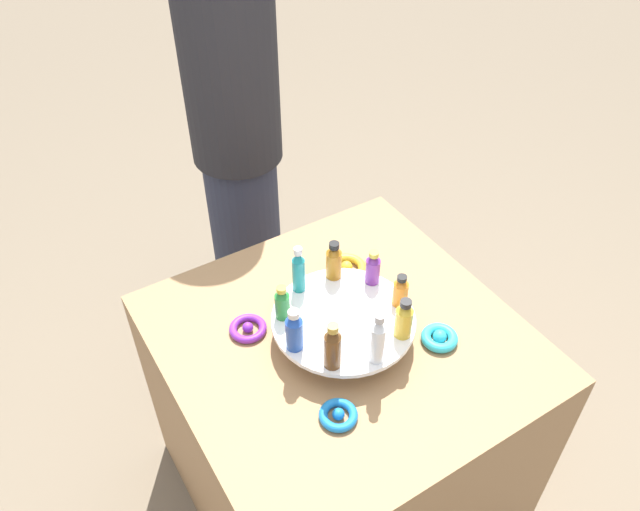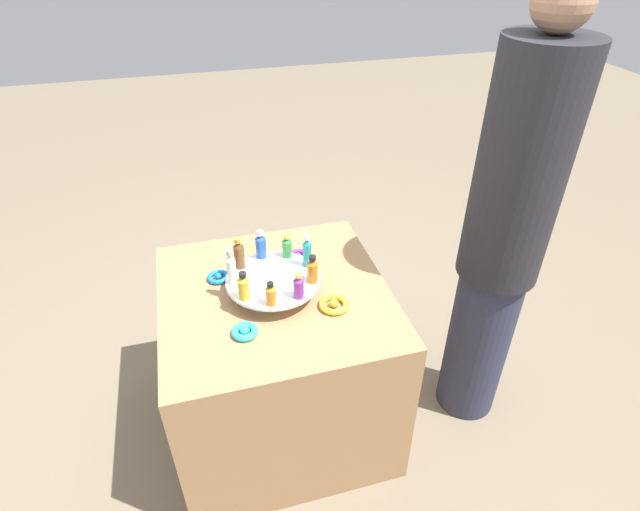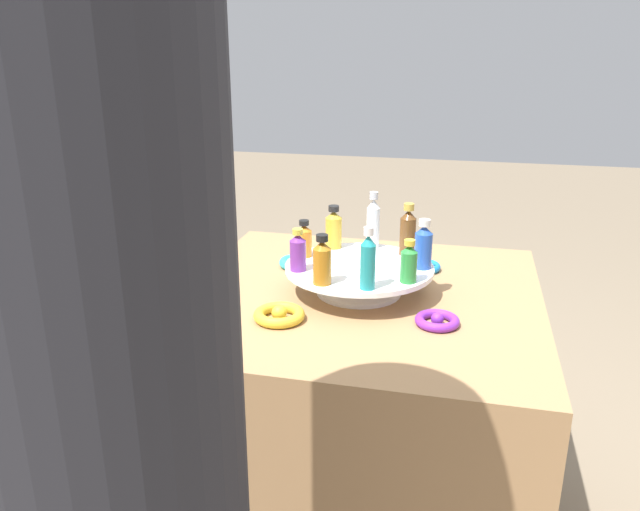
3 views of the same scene
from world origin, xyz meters
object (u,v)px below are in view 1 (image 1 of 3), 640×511
at_px(ribbon_bow_gold, 346,268).
at_px(bottle_purple, 373,268).
at_px(display_stand, 343,323).
at_px(bottle_gold, 404,319).
at_px(bottle_teal, 299,271).
at_px(ribbon_bow_purple, 248,328).
at_px(ribbon_bow_blue, 338,415).
at_px(person_figure, 234,115).
at_px(bottle_blue, 294,331).
at_px(bottle_orange, 400,291).
at_px(bottle_brown, 333,347).
at_px(bottle_green, 282,303).
at_px(ribbon_bow_teal, 439,338).
at_px(bottle_amber, 334,261).
at_px(bottle_clear, 378,340).

bearing_deg(ribbon_bow_gold, bottle_purple, 86.35).
bearing_deg(bottle_purple, display_stand, 26.70).
height_order(bottle_gold, bottle_teal, bottle_teal).
relative_size(ribbon_bow_gold, ribbon_bow_purple, 1.18).
relative_size(display_stand, bottle_purple, 3.54).
bearing_deg(ribbon_bow_blue, person_figure, -104.55).
xyz_separation_m(bottle_blue, person_figure, (-0.28, -0.87, 0.05)).
xyz_separation_m(bottle_orange, bottle_blue, (0.29, -0.02, 0.01)).
relative_size(display_stand, ribbon_bow_blue, 4.04).
height_order(bottle_brown, ribbon_bow_gold, bottle_brown).
height_order(bottle_green, ribbon_bow_teal, bottle_green).
height_order(bottle_gold, bottle_blue, bottle_blue).
relative_size(display_stand, bottle_orange, 3.84).
height_order(bottle_amber, ribbon_bow_purple, bottle_amber).
distance_m(display_stand, bottle_green, 0.16).
bearing_deg(display_stand, bottle_brown, 46.70).
relative_size(bottle_green, ribbon_bow_blue, 1.11).
xyz_separation_m(bottle_brown, ribbon_bow_purple, (0.09, -0.25, -0.12)).
bearing_deg(bottle_purple, bottle_blue, 16.70).
distance_m(bottle_orange, bottle_purple, 0.10).
bearing_deg(display_stand, ribbon_bow_gold, -125.78).
distance_m(bottle_orange, ribbon_bow_blue, 0.34).
bearing_deg(bottle_brown, bottle_amber, -123.30).
bearing_deg(bottle_teal, bottle_gold, 116.70).
bearing_deg(ribbon_bow_purple, ribbon_bow_teal, 144.22).
relative_size(bottle_orange, bottle_green, 0.95).
bearing_deg(bottle_green, bottle_gold, 136.70).
relative_size(bottle_amber, bottle_clear, 0.77).
xyz_separation_m(bottle_orange, ribbon_bow_blue, (0.28, 0.16, -0.10)).
xyz_separation_m(ribbon_bow_purple, ribbon_bow_teal, (-0.39, 0.28, 0.00)).
bearing_deg(bottle_clear, bottle_orange, -143.30).
xyz_separation_m(bottle_green, person_figure, (-0.25, -0.77, 0.06)).
bearing_deg(bottle_green, bottle_brown, 96.70).
bearing_deg(person_figure, ribbon_bow_purple, -15.71).
bearing_deg(display_stand, ribbon_bow_blue, 54.22).
bearing_deg(bottle_gold, person_figure, -92.62).
xyz_separation_m(bottle_blue, ribbon_bow_blue, (-0.01, 0.18, -0.11)).
bearing_deg(bottle_clear, bottle_teal, -83.30).
relative_size(display_stand, bottle_teal, 2.58).
xyz_separation_m(display_stand, bottle_purple, (-0.13, -0.07, 0.07)).
bearing_deg(ribbon_bow_teal, ribbon_bow_blue, 9.22).
bearing_deg(bottle_blue, ribbon_bow_purple, -73.13).
xyz_separation_m(bottle_orange, bottle_clear, (0.15, 0.11, 0.02)).
bearing_deg(bottle_green, bottle_clear, 116.70).
relative_size(ribbon_bow_blue, ribbon_bow_teal, 0.95).
distance_m(bottle_gold, bottle_green, 0.29).
distance_m(bottle_purple, ribbon_bow_blue, 0.39).
relative_size(bottle_gold, bottle_blue, 0.94).
relative_size(bottle_teal, bottle_blue, 1.17).
xyz_separation_m(bottle_green, bottle_brown, (-0.02, 0.19, 0.02)).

